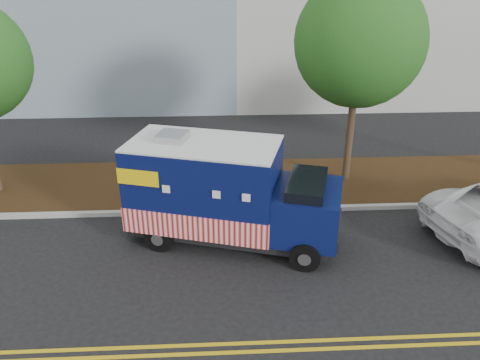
{
  "coord_description": "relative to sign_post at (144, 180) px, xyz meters",
  "views": [
    {
      "loc": [
        0.92,
        -12.13,
        7.61
      ],
      "look_at": [
        1.57,
        0.6,
        1.56
      ],
      "focal_mm": 35.0,
      "sensor_mm": 36.0,
      "label": 1
    }
  ],
  "objects": [
    {
      "name": "ground",
      "position": [
        1.47,
        -1.55,
        -1.2
      ],
      "size": [
        120.0,
        120.0,
        0.0
      ],
      "primitive_type": "plane",
      "color": "black",
      "rests_on": "ground"
    },
    {
      "name": "centerline_far",
      "position": [
        1.47,
        -6.25,
        -1.19
      ],
      "size": [
        120.0,
        0.1,
        0.01
      ],
      "primitive_type": "cube",
      "color": "gold",
      "rests_on": "ground"
    },
    {
      "name": "curb",
      "position": [
        1.47,
        -0.15,
        -1.12
      ],
      "size": [
        120.0,
        0.18,
        0.15
      ],
      "primitive_type": "cube",
      "color": "#9E9E99",
      "rests_on": "ground"
    },
    {
      "name": "food_truck",
      "position": [
        2.51,
        -1.71,
        0.26
      ],
      "size": [
        6.48,
        3.82,
        3.23
      ],
      "rotation": [
        0.0,
        0.0,
        -0.28
      ],
      "color": "black",
      "rests_on": "ground"
    },
    {
      "name": "mulch_strip",
      "position": [
        1.47,
        1.95,
        -1.12
      ],
      "size": [
        120.0,
        4.0,
        0.15
      ],
      "primitive_type": "cube",
      "color": "#321F0D",
      "rests_on": "ground"
    },
    {
      "name": "tree_c",
      "position": [
        7.12,
        1.9,
        3.93
      ],
      "size": [
        4.33,
        4.33,
        7.3
      ],
      "color": "#38281C",
      "rests_on": "ground"
    },
    {
      "name": "sign_post",
      "position": [
        0.0,
        0.0,
        0.0
      ],
      "size": [
        0.06,
        0.06,
        2.4
      ],
      "primitive_type": "cube",
      "color": "#473828",
      "rests_on": "ground"
    },
    {
      "name": "centerline_near",
      "position": [
        1.47,
        -6.0,
        -1.19
      ],
      "size": [
        120.0,
        0.1,
        0.01
      ],
      "primitive_type": "cube",
      "color": "gold",
      "rests_on": "ground"
    }
  ]
}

